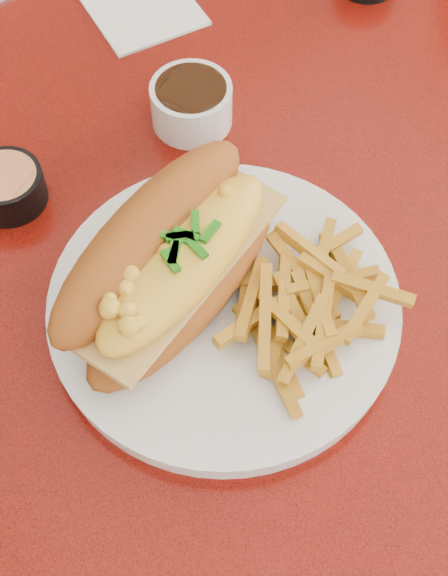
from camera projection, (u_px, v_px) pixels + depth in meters
ground at (285, 460)px, 1.39m from camera, size 8.00×8.00×0.00m
diner_table at (321, 267)px, 0.87m from camera, size 1.23×0.83×0.77m
booth_bench_far at (36, 63)px, 1.50m from camera, size 1.20×0.51×0.90m
dinner_plate at (224, 307)px, 0.65m from camera, size 0.31×0.31×0.02m
mac_hoagie at (172, 260)px, 0.61m from camera, size 0.25×0.18×0.10m
fries_pile at (313, 297)px, 0.62m from camera, size 0.15×0.14×0.04m
fork at (256, 234)px, 0.67m from camera, size 0.06×0.13×0.00m
gravy_ramekin at (192, 103)px, 0.75m from camera, size 0.08×0.08×0.04m
sauce_cup_left at (7, 186)px, 0.70m from camera, size 0.07×0.07×0.03m
paper_napkin at (144, 10)px, 0.85m from camera, size 0.12×0.12×0.00m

